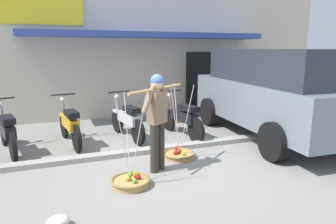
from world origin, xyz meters
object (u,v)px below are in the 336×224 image
Objects in this scene: motorcycle_nearest_shop at (7,132)px; plastic_litter_bag at (58,221)px; fruit_vendor at (157,116)px; motorcycle_end_of_row at (182,118)px; motorcycle_second_in_row at (70,125)px; fruit_basket_right_side at (131,181)px; parked_truck at (274,91)px; wooden_crate at (180,116)px; motorcycle_third_in_row at (127,120)px; fruit_basket_left_side at (179,154)px.

plastic_litter_bag is (0.86, -3.19, -0.38)m from motorcycle_nearest_shop.
fruit_vendor is 0.94× the size of motorcycle_end_of_row.
motorcycle_second_in_row and motorcycle_end_of_row have the same top height.
motorcycle_end_of_row is 4.24m from plastic_litter_bag.
fruit_vendor is 2.28m from plastic_litter_bag.
fruit_basket_right_side is 0.30× the size of parked_truck.
wooden_crate is (1.83, 3.24, -0.82)m from fruit_vendor.
motorcycle_third_in_row is at bearing -0.42° from motorcycle_second_in_row.
wooden_crate is at bearing 56.54° from fruit_basket_right_side.
motorcycle_nearest_shop is at bearing 105.15° from plastic_litter_bag.
parked_truck is at bearing 24.13° from plastic_litter_bag.
motorcycle_second_in_row is 6.47× the size of plastic_litter_bag.
fruit_basket_left_side is 0.80× the size of motorcycle_end_of_row.
fruit_basket_right_side is 0.80× the size of motorcycle_third_in_row.
parked_truck reaches higher than motorcycle_second_in_row.
parked_truck is at bearing -57.12° from wooden_crate.
fruit_basket_left_side is 2.58m from motorcycle_second_in_row.
fruit_basket_right_side is at bearing -159.62° from parked_truck.
motorcycle_nearest_shop is 0.99× the size of motorcycle_third_in_row.
fruit_basket_left_side and fruit_basket_right_side have the same top height.
motorcycle_second_in_row is 3.37m from wooden_crate.
motorcycle_end_of_row is (2.59, -0.31, 0.00)m from motorcycle_second_in_row.
parked_truck is at bearing -13.48° from motorcycle_second_in_row.
motorcycle_nearest_shop is at bearing -177.13° from motorcycle_third_in_row.
fruit_vendor is at bearing 36.08° from fruit_basket_right_side.
fruit_vendor is 2.55m from motorcycle_second_in_row.
fruit_vendor is 1.17× the size of fruit_basket_right_side.
fruit_vendor is 2.26m from motorcycle_end_of_row.
fruit_vendor is at bearing -124.96° from motorcycle_end_of_row.
fruit_basket_right_side is 2.93m from motorcycle_end_of_row.
motorcycle_end_of_row is (1.85, 2.23, 0.38)m from fruit_basket_right_side.
wooden_crate is at bearing 31.53° from motorcycle_third_in_row.
parked_truck reaches higher than fruit_vendor.
parked_truck is (2.68, 0.57, 1.05)m from fruit_basket_left_side.
plastic_litter_bag is (-1.69, -1.22, -0.91)m from fruit_vendor.
fruit_basket_left_side is 2.82m from plastic_litter_bag.
parked_truck is 17.57× the size of plastic_litter_bag.
motorcycle_end_of_row is (1.28, -0.30, 0.00)m from motorcycle_third_in_row.
motorcycle_end_of_row is at bearing 50.31° from fruit_basket_right_side.
fruit_vendor reaches higher than plastic_litter_bag.
plastic_litter_bag is at bearing -134.33° from motorcycle_end_of_row.
motorcycle_third_in_row is at bearing 161.65° from parked_truck.
parked_truck reaches higher than motorcycle_end_of_row.
motorcycle_nearest_shop is 5.95m from parked_truck.
fruit_basket_right_side is 0.81× the size of motorcycle_nearest_shop.
fruit_basket_right_side is 5.18× the size of plastic_litter_bag.
fruit_basket_left_side is at bearing -26.03° from motorcycle_nearest_shop.
parked_truck reaches higher than fruit_basket_left_side.
parked_truck is at bearing 12.06° from fruit_basket_left_side.
motorcycle_third_in_row is 2.20m from wooden_crate.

